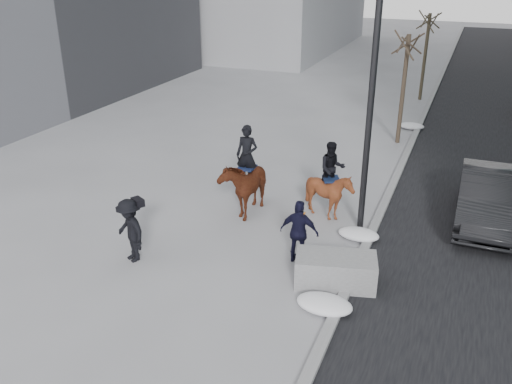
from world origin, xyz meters
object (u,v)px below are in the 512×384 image
at_px(mounted_left, 245,181).
at_px(mounted_right, 330,189).
at_px(planter, 335,270).
at_px(car_near, 488,197).

bearing_deg(mounted_left, mounted_right, 11.33).
distance_m(planter, mounted_right, 3.77).
bearing_deg(car_near, planter, -123.44).
relative_size(car_near, mounted_right, 1.99).
height_order(mounted_left, mounted_right, mounted_left).
relative_size(car_near, mounted_left, 1.73).
bearing_deg(car_near, mounted_left, -163.77).
xyz_separation_m(mounted_left, mounted_right, (2.56, 0.51, -0.06)).
bearing_deg(mounted_right, planter, -72.36).
distance_m(car_near, mounted_left, 7.34).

